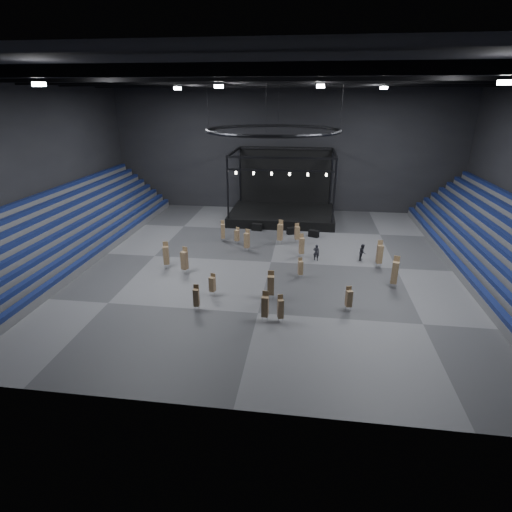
# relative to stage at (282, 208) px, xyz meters

# --- Properties ---
(floor) EXTENTS (50.00, 50.00, 0.00)m
(floor) POSITION_rel_stage_xyz_m (-0.00, -16.24, -1.45)
(floor) COLOR #4D4D4F
(floor) RESTS_ON ground
(ceiling) EXTENTS (50.00, 42.00, 0.20)m
(ceiling) POSITION_rel_stage_xyz_m (-0.00, -16.24, 16.55)
(ceiling) COLOR black
(ceiling) RESTS_ON wall_back
(wall_back) EXTENTS (50.00, 0.20, 18.00)m
(wall_back) POSITION_rel_stage_xyz_m (-0.00, 4.76, 7.55)
(wall_back) COLOR black
(wall_back) RESTS_ON ground
(wall_front) EXTENTS (50.00, 0.20, 18.00)m
(wall_front) POSITION_rel_stage_xyz_m (-0.00, -37.24, 7.55)
(wall_front) COLOR black
(wall_front) RESTS_ON ground
(wall_left) EXTENTS (0.20, 42.00, 18.00)m
(wall_left) POSITION_rel_stage_xyz_m (-25.00, -16.24, 7.55)
(wall_left) COLOR black
(wall_left) RESTS_ON ground
(bleachers_left) EXTENTS (7.20, 40.00, 6.40)m
(bleachers_left) POSITION_rel_stage_xyz_m (-22.94, -16.24, 0.28)
(bleachers_left) COLOR #525255
(bleachers_left) RESTS_ON floor
(stage) EXTENTS (14.00, 10.00, 9.20)m
(stage) POSITION_rel_stage_xyz_m (0.00, 0.00, 0.00)
(stage) COLOR black
(stage) RESTS_ON floor
(truss_ring) EXTENTS (12.30, 12.30, 5.15)m
(truss_ring) POSITION_rel_stage_xyz_m (-0.00, -16.24, 11.55)
(truss_ring) COLOR black
(truss_ring) RESTS_ON ceiling
(roof_girders) EXTENTS (49.00, 30.35, 0.70)m
(roof_girders) POSITION_rel_stage_xyz_m (-0.00, -16.24, 15.75)
(roof_girders) COLOR black
(roof_girders) RESTS_ON ceiling
(floodlights) EXTENTS (28.60, 16.60, 0.25)m
(floodlights) POSITION_rel_stage_xyz_m (-0.00, -20.24, 15.15)
(floodlights) COLOR white
(floodlights) RESTS_ON roof_girders
(flight_case_left) EXTENTS (1.40, 0.86, 0.88)m
(flight_case_left) POSITION_rel_stage_xyz_m (-2.79, -6.07, -1.01)
(flight_case_left) COLOR black
(flight_case_left) RESTS_ON floor
(flight_case_mid) EXTENTS (1.38, 1.08, 0.83)m
(flight_case_mid) POSITION_rel_stage_xyz_m (1.70, -6.95, -1.04)
(flight_case_mid) COLOR black
(flight_case_mid) RESTS_ON floor
(flight_case_right) EXTENTS (1.36, 1.03, 0.82)m
(flight_case_right) POSITION_rel_stage_xyz_m (4.37, -7.65, -1.04)
(flight_case_right) COLOR black
(flight_case_right) RESTS_ON floor
(chair_stack_0) EXTENTS (0.61, 0.61, 2.56)m
(chair_stack_0) POSITION_rel_stage_xyz_m (3.04, -14.40, -0.13)
(chair_stack_0) COLOR silver
(chair_stack_0) RESTS_ON floor
(chair_stack_1) EXTENTS (0.55, 0.55, 2.53)m
(chair_stack_1) POSITION_rel_stage_xyz_m (-6.21, -10.65, -0.17)
(chair_stack_1) COLOR silver
(chair_stack_1) RESTS_ON floor
(chair_stack_2) EXTENTS (0.59, 0.59, 2.51)m
(chair_stack_2) POSITION_rel_stage_xyz_m (0.75, -24.20, -0.12)
(chair_stack_2) COLOR silver
(chair_stack_2) RESTS_ON floor
(chair_stack_3) EXTENTS (0.56, 0.56, 1.97)m
(chair_stack_3) POSITION_rel_stage_xyz_m (-4.24, -24.17, -0.39)
(chair_stack_3) COLOR silver
(chair_stack_3) RESTS_ON floor
(chair_stack_4) EXTENTS (0.64, 0.64, 2.30)m
(chair_stack_4) POSITION_rel_stage_xyz_m (2.41, -9.97, -0.23)
(chair_stack_4) COLOR silver
(chair_stack_4) RESTS_ON floor
(chair_stack_5) EXTENTS (0.52, 0.52, 1.98)m
(chair_stack_5) POSITION_rel_stage_xyz_m (3.09, -19.63, -0.41)
(chair_stack_5) COLOR silver
(chair_stack_5) RESTS_ON floor
(chair_stack_6) EXTENTS (0.52, 0.52, 2.44)m
(chair_stack_6) POSITION_rel_stage_xyz_m (0.67, -27.77, -0.18)
(chair_stack_6) COLOR silver
(chair_stack_6) RESTS_ON floor
(chair_stack_7) EXTENTS (0.57, 0.57, 2.06)m
(chair_stack_7) POSITION_rel_stage_xyz_m (7.06, -25.32, -0.36)
(chair_stack_7) COLOR silver
(chair_stack_7) RESTS_ON floor
(chair_stack_8) EXTENTS (0.58, 0.58, 1.95)m
(chair_stack_8) POSITION_rel_stage_xyz_m (-4.42, -11.27, -0.41)
(chair_stack_8) COLOR silver
(chair_stack_8) RESTS_ON floor
(chair_stack_9) EXTENTS (0.45, 0.45, 2.16)m
(chair_stack_9) POSITION_rel_stage_xyz_m (-4.92, -26.81, -0.33)
(chair_stack_9) COLOR silver
(chair_stack_9) RESTS_ON floor
(chair_stack_10) EXTENTS (0.67, 0.67, 2.97)m
(chair_stack_10) POSITION_rel_stage_xyz_m (11.38, -20.62, 0.06)
(chair_stack_10) COLOR silver
(chair_stack_10) RESTS_ON floor
(chair_stack_11) EXTENTS (0.52, 0.52, 2.22)m
(chair_stack_11) POSITION_rel_stage_xyz_m (1.83, -27.74, -0.31)
(chair_stack_11) COLOR silver
(chair_stack_11) RESTS_ON floor
(chair_stack_12) EXTENTS (0.63, 0.63, 2.72)m
(chair_stack_12) POSITION_rel_stage_xyz_m (-10.10, -19.09, -0.05)
(chair_stack_12) COLOR silver
(chair_stack_12) RESTS_ON floor
(chair_stack_13) EXTENTS (0.59, 0.59, 2.77)m
(chair_stack_13) POSITION_rel_stage_xyz_m (10.76, -16.04, -0.03)
(chair_stack_13) COLOR silver
(chair_stack_13) RESTS_ON floor
(chair_stack_14) EXTENTS (0.61, 0.61, 2.49)m
(chair_stack_14) POSITION_rel_stage_xyz_m (-2.93, -13.44, -0.15)
(chair_stack_14) COLOR silver
(chair_stack_14) RESTS_ON floor
(chair_stack_15) EXTENTS (0.68, 0.68, 2.65)m
(chair_stack_15) POSITION_rel_stage_xyz_m (-7.94, -20.07, -0.07)
(chair_stack_15) COLOR silver
(chair_stack_15) RESTS_ON floor
(chair_stack_16) EXTENTS (0.66, 0.66, 2.81)m
(chair_stack_16) POSITION_rel_stage_xyz_m (0.49, -10.61, 0.00)
(chair_stack_16) COLOR silver
(chair_stack_16) RESTS_ON floor
(man_center) EXTENTS (0.68, 0.50, 1.74)m
(man_center) POSITION_rel_stage_xyz_m (4.59, -15.13, -0.58)
(man_center) COLOR black
(man_center) RESTS_ON floor
(crew_member) EXTENTS (0.85, 0.99, 1.74)m
(crew_member) POSITION_rel_stage_xyz_m (9.34, -14.44, -0.58)
(crew_member) COLOR black
(crew_member) RESTS_ON floor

